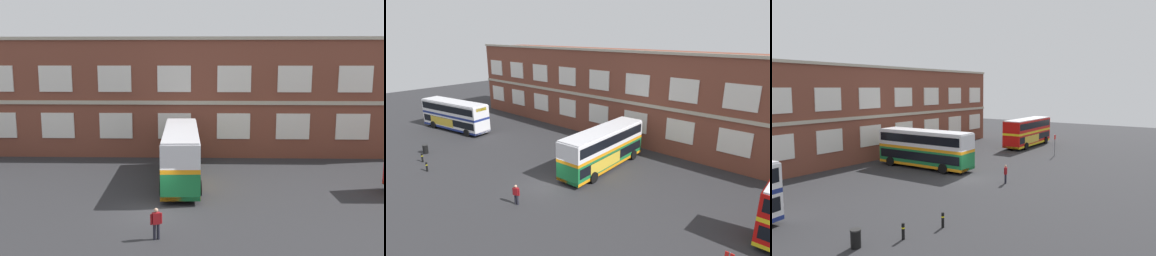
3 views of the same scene
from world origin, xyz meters
TOP-DOWN VIEW (x-y plane):
  - ground_plane at (0.00, 2.00)m, footprint 120.00×120.00m
  - brick_terminal_building at (-2.40, 17.98)m, footprint 54.87×8.19m
  - double_decker_near at (-21.98, 3.15)m, footprint 11.27×4.32m
  - double_decker_middle at (1.35, 6.48)m, footprint 3.23×11.10m
  - waiting_passenger at (0.61, -3.79)m, footprint 0.63×0.36m
  - station_litter_bin at (-15.99, -3.73)m, footprint 0.60×0.60m
  - safety_bollard_west at (-13.72, -5.05)m, footprint 0.19×0.19m
  - safety_bollard_east at (-11.00, -5.77)m, footprint 0.19×0.19m

SIDE VIEW (x-z plane):
  - ground_plane at x=0.00m, z-range 0.00..0.00m
  - safety_bollard_west at x=-13.72m, z-range 0.02..0.97m
  - safety_bollard_east at x=-11.00m, z-range 0.02..0.97m
  - station_litter_bin at x=-15.99m, z-range 0.01..1.04m
  - waiting_passenger at x=0.61m, z-range 0.08..1.78m
  - double_decker_near at x=-21.98m, z-range 0.11..4.18m
  - double_decker_middle at x=1.35m, z-range 0.11..4.18m
  - brick_terminal_building at x=-2.40m, z-range -0.15..11.07m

